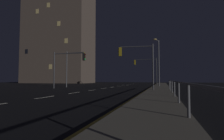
# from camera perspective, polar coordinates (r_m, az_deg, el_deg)

# --- Properties ---
(ground_plane) EXTENTS (112.00, 112.00, 0.00)m
(ground_plane) POSITION_cam_1_polar(r_m,az_deg,el_deg) (20.10, -6.13, -6.57)
(ground_plane) COLOR black
(ground_plane) RESTS_ON ground
(sidewalk_right) EXTENTS (2.44, 77.00, 0.14)m
(sidewalk_right) POSITION_cam_1_polar(r_m,az_deg,el_deg) (18.56, 15.34, -6.55)
(sidewalk_right) COLOR gray
(sidewalk_right) RESTS_ON ground
(lane_markings_center) EXTENTS (0.14, 50.00, 0.01)m
(lane_markings_center) POSITION_cam_1_polar(r_m,az_deg,el_deg) (23.36, -2.81, -6.09)
(lane_markings_center) COLOR silver
(lane_markings_center) RESTS_ON ground
(lane_edge_line) EXTENTS (0.14, 53.00, 0.01)m
(lane_edge_line) POSITION_cam_1_polar(r_m,az_deg,el_deg) (23.63, 12.00, -5.99)
(lane_edge_line) COLOR gold
(lane_edge_line) RESTS_ON ground
(traffic_light_mid_left) EXTENTS (4.61, 0.34, 5.34)m
(traffic_light_mid_left) POSITION_cam_1_polar(r_m,az_deg,el_deg) (35.36, 11.25, 1.36)
(traffic_light_mid_left) COLOR #2D3033
(traffic_light_mid_left) RESTS_ON sidewalk_right
(traffic_light_far_center) EXTENTS (4.53, 0.68, 4.95)m
(traffic_light_far_center) POSITION_cam_1_polar(r_m,az_deg,el_deg) (23.83, -14.25, 2.55)
(traffic_light_far_center) COLOR #38383D
(traffic_light_far_center) RESTS_ON ground
(traffic_light_overhead_east) EXTENTS (3.78, 0.65, 4.86)m
(traffic_light_overhead_east) POSITION_cam_1_polar(r_m,az_deg,el_deg) (18.78, 8.18, 4.12)
(traffic_light_overhead_east) COLOR #38383D
(traffic_light_overhead_east) RESTS_ON sidewalk_right
(traffic_light_mid_right) EXTENTS (3.30, 0.42, 5.55)m
(traffic_light_mid_right) POSITION_cam_1_polar(r_m,az_deg,el_deg) (27.04, -12.33, 2.58)
(traffic_light_mid_right) COLOR #4C4C51
(traffic_light_mid_right) RESTS_ON ground
(street_lamp_median) EXTENTS (0.85, 2.21, 7.36)m
(street_lamp_median) POSITION_cam_1_polar(r_m,az_deg,el_deg) (28.27, 15.00, 3.84)
(street_lamp_median) COLOR #4C4C51
(street_lamp_median) RESTS_ON sidewalk_right
(barrier_fence) EXTENTS (0.09, 22.19, 0.98)m
(barrier_fence) POSITION_cam_1_polar(r_m,az_deg,el_deg) (10.10, 20.41, -4.81)
(barrier_fence) COLOR #59595E
(barrier_fence) RESTS_ON sidewalk_right
(building_distant) EXTENTS (22.87, 11.34, 30.99)m
(building_distant) POSITION_cam_1_polar(r_m,az_deg,el_deg) (63.95, -17.13, 9.92)
(building_distant) COLOR brown
(building_distant) RESTS_ON ground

